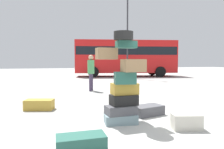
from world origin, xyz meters
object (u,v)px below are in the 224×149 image
at_px(suitcase_tan_white_trunk, 39,105).
at_px(suitcase_tower, 123,85).
at_px(suitcase_charcoal_behind_tower, 148,110).
at_px(suitcase_teal_foreground_far, 81,143).
at_px(lamp_post, 127,20).
at_px(person_tourist_with_camera, 91,70).
at_px(parked_bus, 125,56).
at_px(suitcase_cream_foreground_near, 186,122).

bearing_deg(suitcase_tan_white_trunk, suitcase_tower, -28.58).
distance_m(suitcase_tower, suitcase_tan_white_trunk, 2.54).
bearing_deg(suitcase_tower, suitcase_tan_white_trunk, 134.08).
relative_size(suitcase_charcoal_behind_tower, suitcase_teal_foreground_far, 1.06).
xyz_separation_m(suitcase_tan_white_trunk, lamp_post, (6.25, 9.08, 4.39)).
bearing_deg(suitcase_charcoal_behind_tower, person_tourist_with_camera, 82.75).
bearing_deg(person_tourist_with_camera, suitcase_teal_foreground_far, 13.01).
bearing_deg(suitcase_teal_foreground_far, suitcase_charcoal_behind_tower, 40.71).
height_order(suitcase_tower, suitcase_teal_foreground_far, suitcase_tower).
bearing_deg(lamp_post, suitcase_tan_white_trunk, -124.53).
xyz_separation_m(parked_bus, lamp_post, (-0.76, -2.35, 2.69)).
bearing_deg(suitcase_charcoal_behind_tower, suitcase_tan_white_trunk, 138.36).
distance_m(suitcase_teal_foreground_far, lamp_post, 13.92).
height_order(suitcase_teal_foreground_far, suitcase_cream_foreground_near, suitcase_cream_foreground_near).
relative_size(suitcase_tan_white_trunk, suitcase_teal_foreground_far, 1.05).
xyz_separation_m(person_tourist_with_camera, parked_bus, (4.94, 8.33, 0.89)).
xyz_separation_m(suitcase_teal_foreground_far, person_tourist_with_camera, (1.43, 5.97, 0.83)).
relative_size(suitcase_tan_white_trunk, suitcase_cream_foreground_near, 1.37).
bearing_deg(suitcase_cream_foreground_near, parked_bus, 88.96).
distance_m(parked_bus, lamp_post, 3.65).
bearing_deg(suitcase_tan_white_trunk, parked_bus, 75.81).
height_order(suitcase_teal_foreground_far, person_tourist_with_camera, person_tourist_with_camera).
height_order(suitcase_tan_white_trunk, person_tourist_with_camera, person_tourist_with_camera).
distance_m(suitcase_charcoal_behind_tower, person_tourist_with_camera, 4.57).
bearing_deg(suitcase_teal_foreground_far, suitcase_tan_white_trunk, 104.46).
xyz_separation_m(suitcase_charcoal_behind_tower, suitcase_teal_foreground_far, (-1.85, -1.49, -0.00)).
distance_m(person_tourist_with_camera, lamp_post, 8.13).
xyz_separation_m(person_tourist_with_camera, lamp_post, (4.18, 5.98, 3.58)).
relative_size(suitcase_charcoal_behind_tower, suitcase_cream_foreground_near, 1.39).
distance_m(suitcase_teal_foreground_far, suitcase_cream_foreground_near, 2.07).
distance_m(suitcase_tower, suitcase_charcoal_behind_tower, 1.11).
bearing_deg(suitcase_cream_foreground_near, suitcase_tan_white_trunk, 152.63).
xyz_separation_m(suitcase_charcoal_behind_tower, person_tourist_with_camera, (-0.42, 4.48, 0.83)).
relative_size(suitcase_tower, parked_bus, 0.21).
relative_size(suitcase_tower, suitcase_charcoal_behind_tower, 2.54).
bearing_deg(suitcase_cream_foreground_near, suitcase_charcoal_behind_tower, 115.86).
height_order(suitcase_charcoal_behind_tower, suitcase_cream_foreground_near, suitcase_cream_foreground_near).
xyz_separation_m(suitcase_tan_white_trunk, parked_bus, (7.01, 11.42, 1.70)).
relative_size(suitcase_tower, suitcase_tan_white_trunk, 2.58).
bearing_deg(person_tourist_with_camera, suitcase_tower, 22.13).
distance_m(suitcase_charcoal_behind_tower, lamp_post, 11.96).
distance_m(suitcase_teal_foreground_far, person_tourist_with_camera, 6.19).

